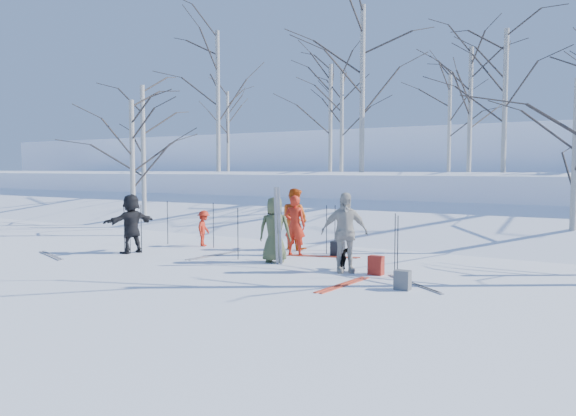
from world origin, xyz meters
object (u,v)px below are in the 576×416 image
Objects in this scene: skier_redor_behind at (295,219)px; skier_grey_west at (131,224)px; backpack_red at (376,265)px; backpack_dark at (338,249)px; skier_olive_center at (275,230)px; backpack_grey at (402,280)px; skier_cream_east at (344,232)px; dog at (345,260)px; skier_red_north at (295,225)px; skier_red_seated at (204,228)px.

skier_redor_behind is 1.08× the size of skier_grey_west.
backpack_dark is (-1.92, 1.93, -0.01)m from backpack_red.
skier_olive_center is 0.93× the size of skier_redor_behind.
backpack_red is 1.11× the size of backpack_grey.
skier_cream_east reaches higher than dog.
skier_cream_east is (2.25, -1.56, 0.09)m from skier_red_north.
skier_red_seated is 2.29m from skier_grey_west.
backpack_red is at bearing -45.22° from backpack_dark.
skier_red_north is at bearing 107.67° from skier_cream_east.
skier_redor_behind is 1.64× the size of skier_red_seated.
backpack_dark is (-1.19, 2.03, -0.71)m from skier_cream_east.
skier_olive_center is at bearing 175.90° from backpack_red.
skier_red_seated is 0.66× the size of skier_grey_west.
backpack_red is at bearing 106.91° from skier_grey_west.
skier_red_north is at bearing 146.70° from backpack_grey.
skier_cream_east is 4.77× the size of backpack_grey.
skier_cream_east is 2.45m from backpack_dark.
skier_red_seated is at bearing 32.05° from skier_redor_behind.
skier_olive_center is 2.05m from backpack_dark.
skier_olive_center reaches higher than backpack_red.
skier_grey_west is at bearing -11.63° from skier_olive_center.
skier_red_seated is (-3.26, 0.07, -0.27)m from skier_red_north.
skier_olive_center is at bearing -25.55° from dog.
skier_olive_center is 4.32m from skier_grey_west.
dog is at bearing 156.08° from skier_olive_center.
skier_red_seated is at bearing -12.91° from skier_red_north.
dog is at bearing 170.77° from backpack_red.
skier_cream_east is 1.10× the size of skier_grey_west.
skier_olive_center is 3.92× the size of backpack_red.
skier_grey_west is (-6.33, -0.48, -0.08)m from skier_cream_east.
dog is at bearing 75.23° from skier_cream_east.
backpack_red is at bearing 131.58° from backpack_grey.
skier_red_north is 1.50× the size of skier_red_seated.
skier_cream_east is (5.51, -1.64, 0.36)m from skier_red_seated.
backpack_red is (0.73, 0.10, -0.70)m from skier_cream_east.
backpack_grey is (1.05, -1.18, -0.02)m from backpack_red.
skier_grey_west reaches higher than skier_red_north.
backpack_dark is at bearing -82.46° from dog.
skier_cream_east reaches higher than backpack_dark.
skier_red_north is at bearing -156.29° from backpack_dark.
backpack_grey is at bearing 97.99° from skier_grey_west.
skier_red_seated is 1.85× the size of dog.
skier_red_north is (-0.17, 1.27, -0.01)m from skier_olive_center.
dog is 1.40× the size of backpack_red.
skier_redor_behind is (-0.58, 0.95, 0.07)m from skier_red_north.
skier_redor_behind is 0.98× the size of skier_cream_east.
dog reaches higher than backpack_dark.
dog reaches higher than backpack_red.
skier_red_north is 1.31m from backpack_dark.
skier_cream_east is at bearing -172.63° from backpack_red.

